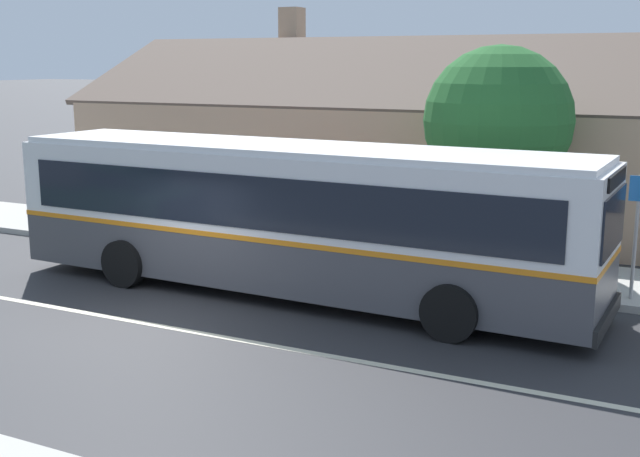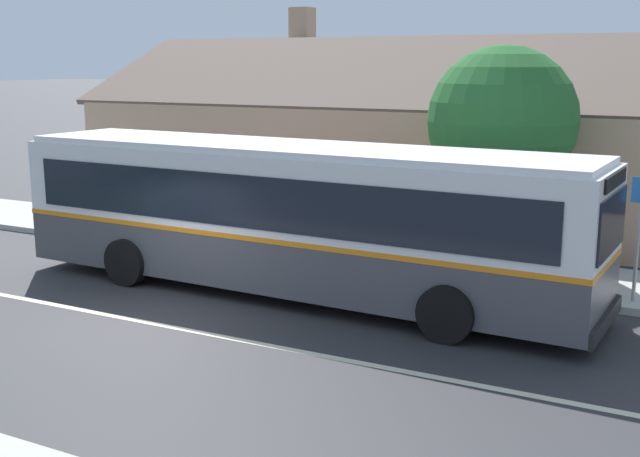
{
  "view_description": "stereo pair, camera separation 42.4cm",
  "coord_description": "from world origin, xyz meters",
  "px_view_note": "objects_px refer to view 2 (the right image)",
  "views": [
    {
      "loc": [
        9.08,
        -10.98,
        4.64
      ],
      "look_at": [
        2.25,
        2.85,
        1.42
      ],
      "focal_mm": 45.0,
      "sensor_mm": 36.0,
      "label": 1
    },
    {
      "loc": [
        9.45,
        -10.78,
        4.64
      ],
      "look_at": [
        2.25,
        2.85,
        1.42
      ],
      "focal_mm": 45.0,
      "sensor_mm": 36.0,
      "label": 2
    }
  ],
  "objects_px": {
    "transit_bus": "(293,214)",
    "bench_by_building": "(97,209)",
    "street_tree_primary": "(500,126)",
    "bus_stop_sign": "(639,225)"
  },
  "relations": [
    {
      "from": "street_tree_primary",
      "to": "bus_stop_sign",
      "type": "xyz_separation_m",
      "value": [
        3.23,
        -1.83,
        -1.6
      ]
    },
    {
      "from": "transit_bus",
      "to": "bench_by_building",
      "type": "relative_size",
      "value": 6.69
    },
    {
      "from": "street_tree_primary",
      "to": "bus_stop_sign",
      "type": "height_order",
      "value": "street_tree_primary"
    },
    {
      "from": "bench_by_building",
      "to": "transit_bus",
      "type": "bearing_deg",
      "value": -20.11
    },
    {
      "from": "transit_bus",
      "to": "bus_stop_sign",
      "type": "height_order",
      "value": "transit_bus"
    },
    {
      "from": "transit_bus",
      "to": "street_tree_primary",
      "type": "relative_size",
      "value": 2.46
    },
    {
      "from": "street_tree_primary",
      "to": "transit_bus",
      "type": "bearing_deg",
      "value": -127.76
    },
    {
      "from": "transit_bus",
      "to": "bus_stop_sign",
      "type": "bearing_deg",
      "value": 18.47
    },
    {
      "from": "bench_by_building",
      "to": "street_tree_primary",
      "type": "xyz_separation_m",
      "value": [
        11.06,
        0.98,
        2.66
      ]
    },
    {
      "from": "bench_by_building",
      "to": "bus_stop_sign",
      "type": "distance_m",
      "value": 14.35
    }
  ]
}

